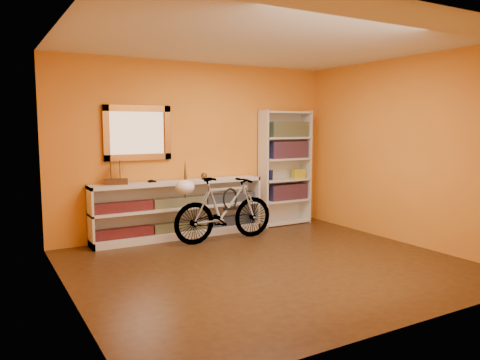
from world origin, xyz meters
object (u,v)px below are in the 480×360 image
bookcase (285,168)px  console_unit (180,209)px  helmet (185,187)px  bicycle (224,209)px

bookcase → console_unit: bearing=-179.2°
bookcase → helmet: bookcase is taller
bookcase → helmet: 2.11m
console_unit → bicycle: (0.48, -0.51, 0.04)m
bicycle → helmet: bicycle is taller
helmet → bookcase: bearing=14.7°
bookcase → helmet: bearing=-165.3°
bookcase → helmet: size_ratio=7.11×
console_unit → bookcase: bookcase is taller
console_unit → helmet: helmet is taller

